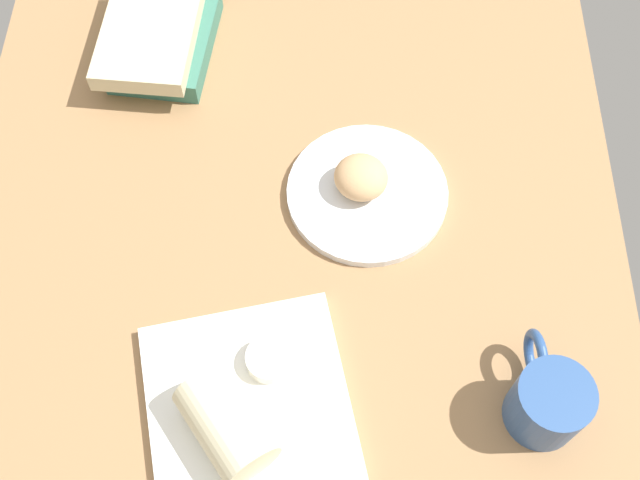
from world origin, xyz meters
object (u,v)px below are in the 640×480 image
round_plate (367,193)px  square_plate (248,403)px  scone_pastry (361,177)px  breakfast_wrap (226,424)px  coffee_mug (548,401)px  book_stack (159,37)px  sauce_cup (269,359)px

round_plate → square_plate: bearing=-26.2°
round_plate → scone_pastry: 3.32cm
breakfast_wrap → coffee_mug: (-3.51, 36.69, -0.65)cm
book_stack → coffee_mug: 75.42cm
sauce_cup → coffee_mug: size_ratio=0.42×
square_plate → book_stack: (-54.96, -16.50, 2.41)cm
scone_pastry → breakfast_wrap: breakfast_wrap is taller
coffee_mug → square_plate: bearing=-90.5°
breakfast_wrap → square_plate: bearing=-152.3°
round_plate → book_stack: book_stack is taller
round_plate → sauce_cup: 27.72cm
scone_pastry → book_stack: bearing=-129.5°
round_plate → scone_pastry: (-0.59, -0.97, 3.11)cm
round_plate → book_stack: (-25.36, -31.06, 2.51)cm
round_plate → scone_pastry: bearing=-121.2°
square_plate → scone_pastry: bearing=155.8°
breakfast_wrap → book_stack: bearing=-111.9°
breakfast_wrap → book_stack: (-58.80, -14.59, -1.97)cm
square_plate → coffee_mug: bearing=89.5°
round_plate → book_stack: size_ratio=0.98×
scone_pastry → coffee_mug: coffee_mug is taller
sauce_cup → book_stack: book_stack is taller
square_plate → breakfast_wrap: (3.83, -1.91, 4.38)cm
book_stack → square_plate: bearing=16.7°
scone_pastry → coffee_mug: size_ratio=0.54×
sauce_cup → coffee_mug: (5.11, 32.40, 1.74)cm
scone_pastry → sauce_cup: size_ratio=1.29×
square_plate → coffee_mug: 34.98cm
round_plate → breakfast_wrap: 37.55cm
breakfast_wrap → book_stack: size_ratio=0.53×
breakfast_wrap → book_stack: breakfast_wrap is taller
square_plate → sauce_cup: bearing=153.5°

